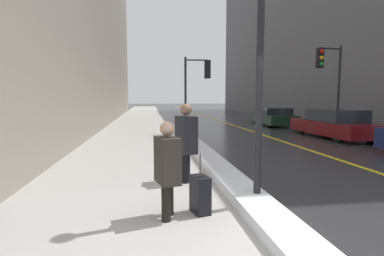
{
  "coord_description": "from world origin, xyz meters",
  "views": [
    {
      "loc": [
        -1.5,
        -3.34,
        1.82
      ],
      "look_at": [
        -0.4,
        4.0,
        1.05
      ],
      "focal_mm": 28.0,
      "sensor_mm": 36.0,
      "label": 1
    }
  ],
  "objects_px": {
    "traffic_light_far": "(328,71)",
    "rolling_suitcase": "(200,195)",
    "parked_car_dark_green": "(273,117)",
    "pedestrian_nearside": "(167,165)",
    "lamp_post": "(261,3)",
    "pedestrian_trailing": "(186,139)",
    "traffic_light_near": "(199,78)",
    "parked_car_maroon": "(334,124)"
  },
  "relations": [
    {
      "from": "traffic_light_far",
      "to": "rolling_suitcase",
      "type": "distance_m",
      "value": 11.64
    },
    {
      "from": "traffic_light_far",
      "to": "parked_car_dark_green",
      "type": "distance_m",
      "value": 6.03
    },
    {
      "from": "traffic_light_far",
      "to": "pedestrian_nearside",
      "type": "relative_size",
      "value": 2.86
    },
    {
      "from": "lamp_post",
      "to": "pedestrian_trailing",
      "type": "relative_size",
      "value": 3.34
    },
    {
      "from": "lamp_post",
      "to": "traffic_light_far",
      "type": "height_order",
      "value": "lamp_post"
    },
    {
      "from": "parked_car_dark_green",
      "to": "lamp_post",
      "type": "bearing_deg",
      "value": 159.46
    },
    {
      "from": "lamp_post",
      "to": "traffic_light_near",
      "type": "distance_m",
      "value": 10.24
    },
    {
      "from": "traffic_light_far",
      "to": "traffic_light_near",
      "type": "bearing_deg",
      "value": -24.78
    },
    {
      "from": "parked_car_dark_green",
      "to": "pedestrian_trailing",
      "type": "bearing_deg",
      "value": 153.12
    },
    {
      "from": "traffic_light_far",
      "to": "rolling_suitcase",
      "type": "height_order",
      "value": "traffic_light_far"
    },
    {
      "from": "traffic_light_far",
      "to": "pedestrian_trailing",
      "type": "distance_m",
      "value": 10.24
    },
    {
      "from": "pedestrian_nearside",
      "to": "pedestrian_trailing",
      "type": "height_order",
      "value": "pedestrian_trailing"
    },
    {
      "from": "traffic_light_near",
      "to": "parked_car_maroon",
      "type": "relative_size",
      "value": 0.82
    },
    {
      "from": "pedestrian_nearside",
      "to": "traffic_light_far",
      "type": "bearing_deg",
      "value": 121.96
    },
    {
      "from": "traffic_light_near",
      "to": "pedestrian_trailing",
      "type": "height_order",
      "value": "traffic_light_near"
    },
    {
      "from": "pedestrian_trailing",
      "to": "rolling_suitcase",
      "type": "xyz_separation_m",
      "value": [
        -0.02,
        -1.81,
        -0.63
      ]
    },
    {
      "from": "traffic_light_far",
      "to": "pedestrian_trailing",
      "type": "xyz_separation_m",
      "value": [
        -7.49,
        -6.66,
        -2.1
      ]
    },
    {
      "from": "parked_car_dark_green",
      "to": "parked_car_maroon",
      "type": "bearing_deg",
      "value": -173.94
    },
    {
      "from": "traffic_light_near",
      "to": "parked_car_dark_green",
      "type": "distance_m",
      "value": 6.92
    },
    {
      "from": "lamp_post",
      "to": "pedestrian_trailing",
      "type": "bearing_deg",
      "value": 122.47
    },
    {
      "from": "parked_car_dark_green",
      "to": "rolling_suitcase",
      "type": "bearing_deg",
      "value": 156.46
    },
    {
      "from": "traffic_light_far",
      "to": "parked_car_maroon",
      "type": "relative_size",
      "value": 0.9
    },
    {
      "from": "traffic_light_near",
      "to": "lamp_post",
      "type": "bearing_deg",
      "value": -88.71
    },
    {
      "from": "pedestrian_trailing",
      "to": "parked_car_maroon",
      "type": "relative_size",
      "value": 0.36
    },
    {
      "from": "traffic_light_far",
      "to": "parked_car_dark_green",
      "type": "xyz_separation_m",
      "value": [
        -0.18,
        5.49,
        -2.49
      ]
    },
    {
      "from": "parked_car_maroon",
      "to": "parked_car_dark_green",
      "type": "height_order",
      "value": "parked_car_maroon"
    },
    {
      "from": "pedestrian_trailing",
      "to": "lamp_post",
      "type": "bearing_deg",
      "value": 17.48
    },
    {
      "from": "pedestrian_nearside",
      "to": "parked_car_maroon",
      "type": "xyz_separation_m",
      "value": [
        8.04,
        7.97,
        -0.21
      ]
    },
    {
      "from": "parked_car_maroon",
      "to": "traffic_light_near",
      "type": "bearing_deg",
      "value": 64.61
    },
    {
      "from": "pedestrian_trailing",
      "to": "pedestrian_nearside",
      "type": "bearing_deg",
      "value": -30.41
    },
    {
      "from": "pedestrian_nearside",
      "to": "traffic_light_near",
      "type": "bearing_deg",
      "value": 152.68
    },
    {
      "from": "parked_car_maroon",
      "to": "rolling_suitcase",
      "type": "distance_m",
      "value": 10.88
    },
    {
      "from": "lamp_post",
      "to": "parked_car_dark_green",
      "type": "xyz_separation_m",
      "value": [
        6.3,
        13.72,
        -2.76
      ]
    },
    {
      "from": "traffic_light_far",
      "to": "parked_car_maroon",
      "type": "xyz_separation_m",
      "value": [
        0.02,
        -0.62,
        -2.43
      ]
    },
    {
      "from": "pedestrian_trailing",
      "to": "traffic_light_far",
      "type": "bearing_deg",
      "value": 116.66
    },
    {
      "from": "traffic_light_near",
      "to": "traffic_light_far",
      "type": "relative_size",
      "value": 0.91
    },
    {
      "from": "traffic_light_near",
      "to": "parked_car_dark_green",
      "type": "relative_size",
      "value": 0.84
    },
    {
      "from": "rolling_suitcase",
      "to": "parked_car_dark_green",
      "type": "bearing_deg",
      "value": 137.34
    },
    {
      "from": "traffic_light_far",
      "to": "pedestrian_trailing",
      "type": "relative_size",
      "value": 2.49
    },
    {
      "from": "traffic_light_near",
      "to": "pedestrian_nearside",
      "type": "bearing_deg",
      "value": -96.7
    },
    {
      "from": "pedestrian_trailing",
      "to": "parked_car_maroon",
      "type": "height_order",
      "value": "pedestrian_trailing"
    },
    {
      "from": "lamp_post",
      "to": "traffic_light_far",
      "type": "bearing_deg",
      "value": 51.77
    }
  ]
}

